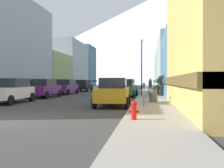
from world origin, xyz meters
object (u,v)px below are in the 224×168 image
object	(u,v)px
car_left_3	(83,86)
potted_plant_0	(157,89)
car_left_2	(66,87)
streetlamp_right	(142,58)
car_right_0	(113,92)
car_right_1	(126,88)
pedestrian_0	(54,86)
parking_meter_near	(144,91)
trash_bin_right	(153,95)
car_driving_0	(106,85)
car_left_0	(10,91)
pedestrian_1	(150,87)
car_left_1	(44,88)
fire_hydrant_near	(134,110)

from	to	relation	value
car_left_3	potted_plant_0	distance (m)	13.79
car_left_2	streetlamp_right	size ratio (longest dim) A/B	0.76
car_right_0	car_right_1	distance (m)	9.22
pedestrian_0	streetlamp_right	bearing A→B (deg)	-24.54
car_right_0	parking_meter_near	distance (m)	2.50
trash_bin_right	car_right_1	bearing A→B (deg)	108.61
car_driving_0	potted_plant_0	world-z (taller)	car_driving_0
car_left_2	streetlamp_right	distance (m)	10.03
car_left_2	potted_plant_0	size ratio (longest dim) A/B	4.45
car_left_0	parking_meter_near	bearing A→B (deg)	-14.98
car_right_0	car_driving_0	world-z (taller)	same
car_left_2	potted_plant_0	bearing A→B (deg)	-0.66
pedestrian_0	streetlamp_right	xyz separation A→B (m)	(11.60, -5.30, 3.04)
pedestrian_1	car_right_0	bearing A→B (deg)	-101.92
car_driving_0	pedestrian_0	xyz separation A→B (m)	(-4.65, -13.42, 0.05)
car_left_2	pedestrian_0	distance (m)	3.55
car_left_0	car_right_0	distance (m)	7.67
car_left_3	streetlamp_right	size ratio (longest dim) A/B	0.75
car_left_3	streetlamp_right	world-z (taller)	streetlamp_right
car_left_1	trash_bin_right	size ratio (longest dim) A/B	4.49
pedestrian_0	trash_bin_right	bearing A→B (deg)	-48.38
car_left_1	trash_bin_right	xyz separation A→B (m)	(10.15, -5.27, -0.26)
pedestrian_1	streetlamp_right	xyz separation A→B (m)	(-0.90, -1.10, 3.03)
fire_hydrant_near	parking_meter_near	xyz separation A→B (m)	(0.30, 4.88, 0.49)
car_left_0	pedestrian_0	world-z (taller)	pedestrian_0
car_left_0	fire_hydrant_near	bearing A→B (deg)	-38.80
car_driving_0	pedestrian_1	size ratio (longest dim) A/B	2.52
car_left_1	car_right_0	world-z (taller)	same
car_left_0	streetlamp_right	size ratio (longest dim) A/B	0.76
fire_hydrant_near	parking_meter_near	size ratio (longest dim) A/B	0.53
car_left_2	pedestrian_1	size ratio (longest dim) A/B	2.55
trash_bin_right	streetlamp_right	world-z (taller)	streetlamp_right
car_right_1	trash_bin_right	distance (m)	8.00
car_left_1	car_driving_0	size ratio (longest dim) A/B	1.00
car_left_1	streetlamp_right	distance (m)	10.31
car_left_0	car_left_3	size ratio (longest dim) A/B	1.01
fire_hydrant_near	parking_meter_near	bearing A→B (deg)	86.48
car_left_0	car_right_1	xyz separation A→B (m)	(7.60, 8.22, 0.00)
car_driving_0	car_left_0	bearing A→B (deg)	-94.46
car_left_2	car_right_1	bearing A→B (deg)	-27.96
parking_meter_near	potted_plant_0	world-z (taller)	parking_meter_near
potted_plant_0	pedestrian_0	xyz separation A→B (m)	(-13.25, 2.69, 0.25)
car_left_2	pedestrian_1	world-z (taller)	pedestrian_1
car_right_1	car_right_0	bearing A→B (deg)	-90.00
car_left_2	car_right_0	xyz separation A→B (m)	(7.60, -13.25, 0.00)
car_left_1	car_driving_0	distance (m)	22.44
car_right_0	trash_bin_right	xyz separation A→B (m)	(2.55, 1.64, -0.26)
car_left_1	pedestrian_0	world-z (taller)	pedestrian_0
car_left_0	car_left_2	bearing A→B (deg)	89.98
car_left_2	car_right_0	size ratio (longest dim) A/B	1.00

